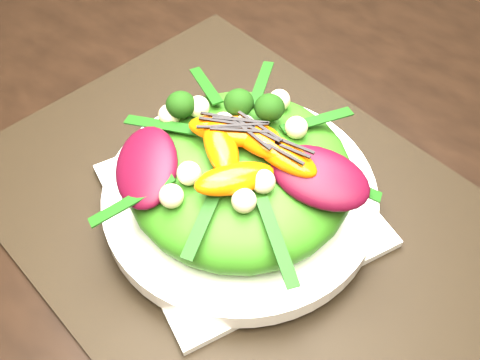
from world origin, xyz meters
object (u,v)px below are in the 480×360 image
Objects in this scene: plate_base at (240,204)px; orange_segment at (230,123)px; salad_bowl at (240,196)px; lettuce_mound at (240,174)px; placemat at (240,208)px; dining_table at (217,161)px.

orange_segment is at bearing 152.33° from plate_base.
salad_bowl reaches higher than plate_base.
salad_bowl is at bearing 0.00° from lettuce_mound.
orange_segment is at bearing 152.33° from placemat.
placemat is 0.10m from orange_segment.
plate_base is (0.07, -0.05, 0.03)m from dining_table.
lettuce_mound is at bearing -32.75° from dining_table.
dining_table is at bearing 147.25° from salad_bowl.
plate_base is 0.05m from lettuce_mound.
dining_table is 3.05× the size of placemat.
placemat is 7.45× the size of orange_segment.
lettuce_mound is (-0.00, -0.00, 0.06)m from placemat.
orange_segment is at bearing 152.33° from lettuce_mound.
salad_bowl is 3.82× the size of orange_segment.
lettuce_mound reaches higher than plate_base.
plate_base is at bearing -32.75° from dining_table.
dining_table is 0.12m from lettuce_mound.
orange_segment is at bearing -34.75° from dining_table.
salad_bowl is at bearing -32.75° from dining_table.
lettuce_mound reaches higher than salad_bowl.
lettuce_mound is 0.05m from orange_segment.
orange_segment reaches higher than salad_bowl.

